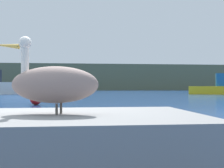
# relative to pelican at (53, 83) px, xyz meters

# --- Properties ---
(ground_plane) EXTENTS (260.00, 260.00, 0.00)m
(ground_plane) POSITION_rel_pelican_xyz_m (-0.55, 0.84, -1.05)
(ground_plane) COLOR navy
(hillside_backdrop) EXTENTS (140.00, 15.69, 6.23)m
(hillside_backdrop) POSITION_rel_pelican_xyz_m (-0.55, 73.11, 2.06)
(hillside_backdrop) COLOR #5B664C
(hillside_backdrop) RESTS_ON ground
(pier_dock) EXTENTS (3.39, 2.09, 0.70)m
(pier_dock) POSITION_rel_pelican_xyz_m (0.01, -0.00, -0.70)
(pier_dock) COLOR gray
(pier_dock) RESTS_ON ground
(pelican) EXTENTS (1.32, 0.71, 0.91)m
(pelican) POSITION_rel_pelican_xyz_m (0.00, 0.00, 0.00)
(pelican) COLOR gray
(pelican) RESTS_ON pier_dock
(fishing_boat_yellow) EXTENTS (6.93, 4.36, 5.24)m
(fishing_boat_yellow) POSITION_rel_pelican_xyz_m (17.58, 30.64, -0.15)
(fishing_boat_yellow) COLOR yellow
(fishing_boat_yellow) RESTS_ON ground
(fishing_boat_white) EXTENTS (7.80, 3.79, 4.50)m
(fishing_boat_white) POSITION_rel_pelican_xyz_m (-9.11, 33.95, 0.02)
(fishing_boat_white) COLOR white
(fishing_boat_white) RESTS_ON ground
(mooring_buoy) EXTENTS (0.62, 0.62, 0.62)m
(mooring_buoy) POSITION_rel_pelican_xyz_m (-1.94, 12.87, -0.74)
(mooring_buoy) COLOR red
(mooring_buoy) RESTS_ON ground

